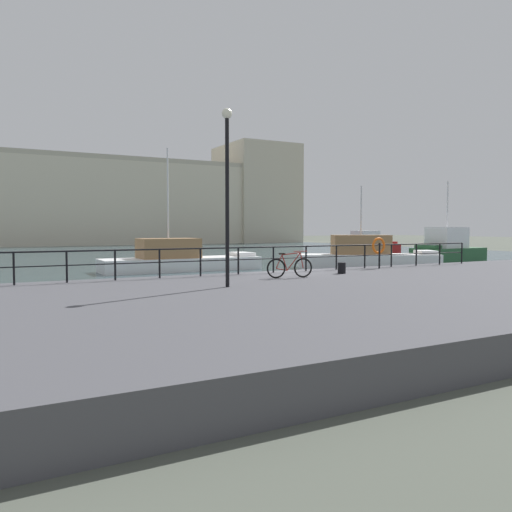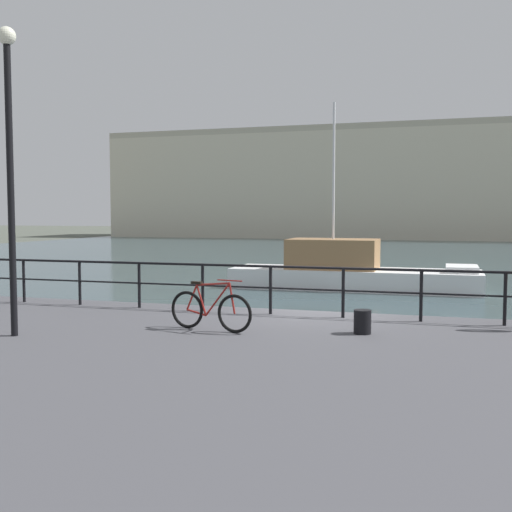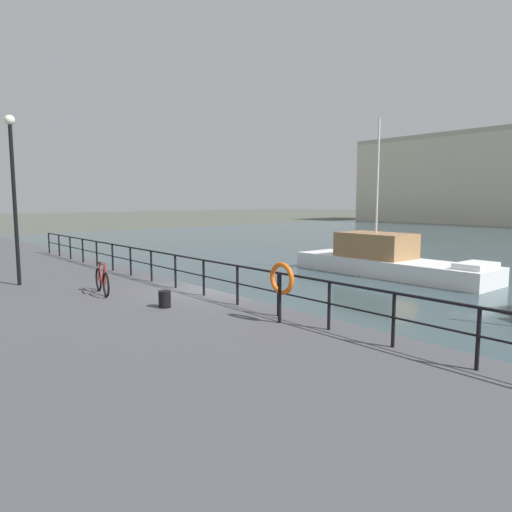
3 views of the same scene
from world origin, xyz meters
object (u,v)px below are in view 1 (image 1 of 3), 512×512
object	(u,v)px
moored_white_yacht	(367,256)
quay_lamp_post	(227,176)
moored_small_launch	(368,247)
moored_green_narrowboat	(179,259)
life_ring_stand	(379,247)
moored_harbor_tender	(448,250)
harbor_building	(108,201)
parked_bicycle	(290,267)
mooring_bollard	(342,268)

from	to	relation	value
moored_white_yacht	quay_lamp_post	world-z (taller)	quay_lamp_post
moored_small_launch	moored_white_yacht	distance (m)	14.73
moored_green_narrowboat	life_ring_stand	bearing A→B (deg)	-65.83
moored_small_launch	life_ring_stand	world-z (taller)	moored_small_launch
life_ring_stand	moored_white_yacht	bearing A→B (deg)	52.33
life_ring_stand	quay_lamp_post	xyz separation A→B (m)	(-9.05, -3.30, 2.44)
moored_harbor_tender	life_ring_stand	bearing A→B (deg)	25.37
harbor_building	moored_small_launch	world-z (taller)	harbor_building
harbor_building	life_ring_stand	xyz separation A→B (m)	(-1.84, -64.54, -5.01)
parked_bicycle	life_ring_stand	bearing A→B (deg)	28.00
mooring_bollard	moored_small_launch	bearing A→B (deg)	47.08
moored_small_launch	parked_bicycle	bearing A→B (deg)	-130.54
moored_small_launch	mooring_bollard	bearing A→B (deg)	-127.32
parked_bicycle	mooring_bollard	size ratio (longest dim) A/B	3.98
moored_harbor_tender	quay_lamp_post	distance (m)	25.99
mooring_bollard	quay_lamp_post	xyz separation A→B (m)	(-5.98, -2.02, 3.19)
mooring_bollard	moored_white_yacht	bearing A→B (deg)	44.99
moored_green_narrowboat	mooring_bollard	world-z (taller)	moored_green_narrowboat
moored_green_narrowboat	parked_bicycle	bearing A→B (deg)	-92.16
moored_white_yacht	mooring_bollard	size ratio (longest dim) A/B	20.36
moored_green_narrowboat	mooring_bollard	bearing A→B (deg)	-80.24
moored_small_launch	quay_lamp_post	xyz separation A→B (m)	(-24.78, -22.23, 3.36)
moored_green_narrowboat	life_ring_stand	xyz separation A→B (m)	(5.23, -11.89, 1.05)
moored_white_yacht	life_ring_stand	size ratio (longest dim) A/B	6.41
moored_harbor_tender	moored_white_yacht	bearing A→B (deg)	-1.91
moored_small_launch	moored_white_yacht	size ratio (longest dim) A/B	0.61
moored_harbor_tender	parked_bicycle	world-z (taller)	moored_harbor_tender
moored_green_narrowboat	moored_white_yacht	bearing A→B (deg)	-19.35
moored_green_narrowboat	life_ring_stand	size ratio (longest dim) A/B	6.97
moored_small_launch	life_ring_stand	size ratio (longest dim) A/B	3.94
moored_green_narrowboat	quay_lamp_post	xyz separation A→B (m)	(-3.82, -15.19, 3.49)
harbor_building	moored_green_narrowboat	size ratio (longest dim) A/B	7.93
moored_small_launch	quay_lamp_post	size ratio (longest dim) A/B	1.01
harbor_building	moored_green_narrowboat	world-z (taller)	harbor_building
moored_green_narrowboat	moored_white_yacht	size ratio (longest dim) A/B	1.09
moored_small_launch	quay_lamp_post	distance (m)	33.45
harbor_building	parked_bicycle	size ratio (longest dim) A/B	44.12
moored_white_yacht	harbor_building	bearing A→B (deg)	120.87
parked_bicycle	harbor_building	bearing A→B (deg)	94.27
moored_harbor_tender	moored_small_launch	bearing A→B (deg)	-104.62
harbor_building	moored_small_launch	bearing A→B (deg)	-73.06
moored_harbor_tender	parked_bicycle	size ratio (longest dim) A/B	3.41
harbor_building	moored_harbor_tender	world-z (taller)	harbor_building
parked_bicycle	moored_green_narrowboat	bearing A→B (deg)	98.28
moored_white_yacht	moored_harbor_tender	distance (m)	7.96
harbor_building	mooring_bollard	xyz separation A→B (m)	(-4.91, -65.82, -5.76)
harbor_building	moored_harbor_tender	bearing A→B (deg)	-77.81
moored_white_yacht	moored_harbor_tender	bearing A→B (deg)	30.05
quay_lamp_post	moored_small_launch	bearing A→B (deg)	41.89
harbor_building	moored_harbor_tender	distance (m)	57.82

